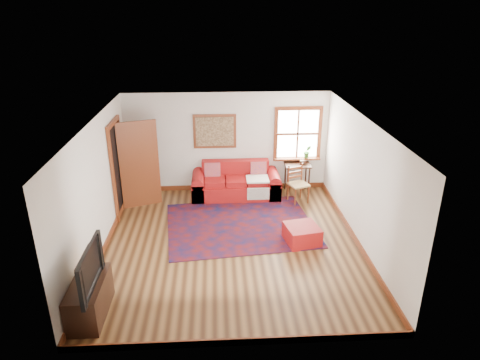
{
  "coord_description": "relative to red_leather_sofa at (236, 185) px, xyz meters",
  "views": [
    {
      "loc": [
        -0.27,
        -7.39,
        4.44
      ],
      "look_at": [
        0.2,
        0.6,
        1.13
      ],
      "focal_mm": 32.0,
      "sensor_mm": 36.0,
      "label": 1
    }
  ],
  "objects": [
    {
      "name": "room_envelope",
      "position": [
        -0.2,
        -2.32,
        1.37
      ],
      "size": [
        5.04,
        5.54,
        2.52
      ],
      "color": "silver",
      "rests_on": "ground"
    },
    {
      "name": "ladder_back_chair",
      "position": [
        1.45,
        -0.41,
        0.21
      ],
      "size": [
        0.54,
        0.53,
        0.91
      ],
      "color": "tan",
      "rests_on": "ground"
    },
    {
      "name": "doorway",
      "position": [
        -2.4,
        -0.55,
        0.79
      ],
      "size": [
        0.89,
        1.08,
        2.14
      ],
      "color": "black",
      "rests_on": "ground"
    },
    {
      "name": "window",
      "position": [
        1.59,
        0.37,
        1.03
      ],
      "size": [
        1.18,
        0.2,
        1.38
      ],
      "color": "white",
      "rests_on": "ground"
    },
    {
      "name": "framed_artwork",
      "position": [
        -0.5,
        0.38,
        1.27
      ],
      "size": [
        1.05,
        0.07,
        0.85
      ],
      "color": "brown",
      "rests_on": "ground"
    },
    {
      "name": "persian_rug",
      "position": [
        0.01,
        -1.56,
        -0.27
      ],
      "size": [
        3.34,
        2.79,
        0.02
      ],
      "primitive_type": "cube",
      "rotation": [
        0.0,
        0.0,
        0.11
      ],
      "color": "#580D0C",
      "rests_on": "ground"
    },
    {
      "name": "side_table",
      "position": [
        1.54,
        0.11,
        0.35
      ],
      "size": [
        0.63,
        0.47,
        0.75
      ],
      "color": "black",
      "rests_on": "ground"
    },
    {
      "name": "red_leather_sofa",
      "position": [
        0.0,
        0.0,
        0.0
      ],
      "size": [
        2.15,
        0.89,
        0.84
      ],
      "color": "#9F1415",
      "rests_on": "ground"
    },
    {
      "name": "television",
      "position": [
        -2.42,
        -4.4,
        0.63
      ],
      "size": [
        0.15,
        1.13,
        0.65
      ],
      "primitive_type": "imported",
      "rotation": [
        0.0,
        0.0,
        1.57
      ],
      "color": "black",
      "rests_on": "media_cabinet"
    },
    {
      "name": "ground",
      "position": [
        -0.2,
        -2.33,
        -0.28
      ],
      "size": [
        5.5,
        5.5,
        0.0
      ],
      "primitive_type": "plane",
      "color": "#3E2310",
      "rests_on": "ground"
    },
    {
      "name": "red_ottoman",
      "position": [
        1.2,
        -2.34,
        -0.1
      ],
      "size": [
        0.74,
        0.74,
        0.36
      ],
      "primitive_type": "cube",
      "rotation": [
        0.0,
        0.0,
        0.19
      ],
      "color": "#9F1415",
      "rests_on": "ground"
    },
    {
      "name": "candle_hurricane",
      "position": [
        -2.39,
        -3.88,
        0.39
      ],
      "size": [
        0.12,
        0.12,
        0.18
      ],
      "color": "silver",
      "rests_on": "media_cabinet"
    },
    {
      "name": "media_cabinet",
      "position": [
        -2.44,
        -4.29,
        0.01
      ],
      "size": [
        0.48,
        1.06,
        0.58
      ],
      "primitive_type": "cube",
      "color": "black",
      "rests_on": "ground"
    }
  ]
}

